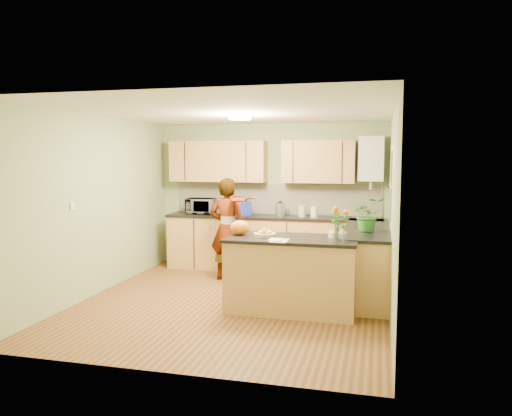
# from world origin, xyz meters

# --- Properties ---
(floor) EXTENTS (4.50, 4.50, 0.00)m
(floor) POSITION_xyz_m (0.00, 0.00, 0.00)
(floor) COLOR #543618
(floor) RESTS_ON ground
(ceiling) EXTENTS (4.00, 4.50, 0.02)m
(ceiling) POSITION_xyz_m (0.00, 0.00, 2.50)
(ceiling) COLOR silver
(ceiling) RESTS_ON wall_back
(wall_back) EXTENTS (4.00, 0.02, 2.50)m
(wall_back) POSITION_xyz_m (0.00, 2.25, 1.25)
(wall_back) COLOR #97AE7C
(wall_back) RESTS_ON floor
(wall_front) EXTENTS (4.00, 0.02, 2.50)m
(wall_front) POSITION_xyz_m (0.00, -2.25, 1.25)
(wall_front) COLOR #97AE7C
(wall_front) RESTS_ON floor
(wall_left) EXTENTS (0.02, 4.50, 2.50)m
(wall_left) POSITION_xyz_m (-2.00, 0.00, 1.25)
(wall_left) COLOR #97AE7C
(wall_left) RESTS_ON floor
(wall_right) EXTENTS (0.02, 4.50, 2.50)m
(wall_right) POSITION_xyz_m (2.00, 0.00, 1.25)
(wall_right) COLOR #97AE7C
(wall_right) RESTS_ON floor
(back_counter) EXTENTS (3.64, 0.62, 0.94)m
(back_counter) POSITION_xyz_m (0.10, 1.95, 0.47)
(back_counter) COLOR tan
(back_counter) RESTS_ON floor
(right_counter) EXTENTS (0.62, 2.24, 0.94)m
(right_counter) POSITION_xyz_m (1.70, 0.85, 0.47)
(right_counter) COLOR tan
(right_counter) RESTS_ON floor
(splashback) EXTENTS (3.60, 0.02, 0.52)m
(splashback) POSITION_xyz_m (0.10, 2.23, 1.20)
(splashback) COLOR white
(splashback) RESTS_ON back_counter
(upper_cabinets) EXTENTS (3.20, 0.34, 0.70)m
(upper_cabinets) POSITION_xyz_m (-0.18, 2.08, 1.85)
(upper_cabinets) COLOR tan
(upper_cabinets) RESTS_ON wall_back
(boiler) EXTENTS (0.40, 0.30, 0.86)m
(boiler) POSITION_xyz_m (1.70, 2.09, 1.90)
(boiler) COLOR white
(boiler) RESTS_ON wall_back
(window_right) EXTENTS (0.01, 1.30, 1.05)m
(window_right) POSITION_xyz_m (1.99, 0.60, 1.55)
(window_right) COLOR white
(window_right) RESTS_ON wall_right
(light_switch) EXTENTS (0.02, 0.09, 0.09)m
(light_switch) POSITION_xyz_m (-1.99, -0.60, 1.30)
(light_switch) COLOR white
(light_switch) RESTS_ON wall_left
(ceiling_lamp) EXTENTS (0.30, 0.30, 0.07)m
(ceiling_lamp) POSITION_xyz_m (0.00, 0.30, 2.46)
(ceiling_lamp) COLOR #FFEABF
(ceiling_lamp) RESTS_ON ceiling
(peninsula_island) EXTENTS (1.62, 0.83, 0.93)m
(peninsula_island) POSITION_xyz_m (0.80, -0.16, 0.47)
(peninsula_island) COLOR tan
(peninsula_island) RESTS_ON floor
(fruit_dish) EXTENTS (0.28, 0.28, 0.10)m
(fruit_dish) POSITION_xyz_m (0.45, -0.16, 0.97)
(fruit_dish) COLOR beige
(fruit_dish) RESTS_ON peninsula_island
(orange_bowl) EXTENTS (0.23, 0.23, 0.13)m
(orange_bowl) POSITION_xyz_m (1.35, -0.01, 0.99)
(orange_bowl) COLOR beige
(orange_bowl) RESTS_ON peninsula_island
(flower_vase) EXTENTS (0.25, 0.25, 0.46)m
(flower_vase) POSITION_xyz_m (1.40, -0.34, 1.23)
(flower_vase) COLOR silver
(flower_vase) RESTS_ON peninsula_island
(orange_bag) EXTENTS (0.28, 0.24, 0.19)m
(orange_bag) POSITION_xyz_m (0.11, -0.11, 1.02)
(orange_bag) COLOR orange
(orange_bag) RESTS_ON peninsula_island
(papers) EXTENTS (0.20, 0.27, 0.01)m
(papers) POSITION_xyz_m (0.70, -0.46, 0.94)
(papers) COLOR silver
(papers) RESTS_ON peninsula_island
(violinist) EXTENTS (0.62, 0.44, 1.61)m
(violinist) POSITION_xyz_m (-0.45, 1.15, 0.81)
(violinist) COLOR tan
(violinist) RESTS_ON floor
(violin) EXTENTS (0.61, 0.53, 0.15)m
(violin) POSITION_xyz_m (-0.25, 0.93, 1.29)
(violin) COLOR #541205
(violin) RESTS_ON violinist
(microwave) EXTENTS (0.50, 0.36, 0.27)m
(microwave) POSITION_xyz_m (-1.19, 1.98, 1.07)
(microwave) COLOR white
(microwave) RESTS_ON back_counter
(blue_box) EXTENTS (0.35, 0.30, 0.23)m
(blue_box) POSITION_xyz_m (-0.43, 1.97, 1.05)
(blue_box) COLOR navy
(blue_box) RESTS_ON back_counter
(kettle) EXTENTS (0.16, 0.16, 0.29)m
(kettle) POSITION_xyz_m (0.23, 1.96, 1.06)
(kettle) COLOR silver
(kettle) RESTS_ON back_counter
(jar_cream) EXTENTS (0.12, 0.12, 0.18)m
(jar_cream) POSITION_xyz_m (0.60, 1.97, 1.03)
(jar_cream) COLOR beige
(jar_cream) RESTS_ON back_counter
(jar_white) EXTENTS (0.13, 0.13, 0.18)m
(jar_white) POSITION_xyz_m (0.81, 1.93, 1.03)
(jar_white) COLOR white
(jar_white) RESTS_ON back_counter
(potted_plant) EXTENTS (0.52, 0.49, 0.45)m
(potted_plant) POSITION_xyz_m (1.70, 0.51, 1.17)
(potted_plant) COLOR #2D7527
(potted_plant) RESTS_ON right_counter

